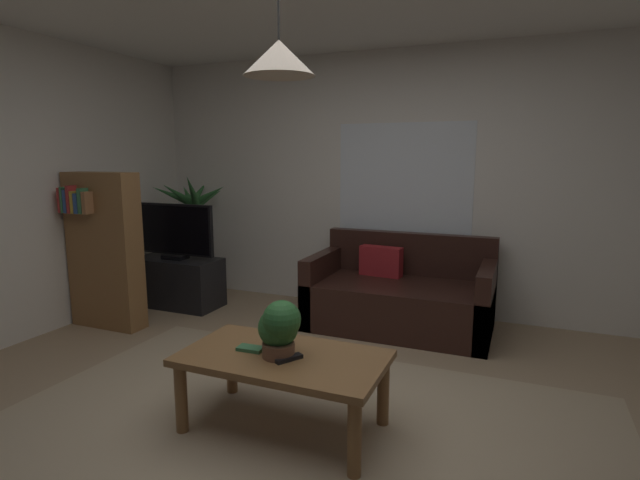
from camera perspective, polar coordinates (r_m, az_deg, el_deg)
name	(u,v)px	position (r m, az deg, el deg)	size (l,w,h in m)	color
floor	(300,431)	(3.01, -2.37, -21.29)	(5.44, 4.83, 0.02)	#9E8466
rug	(284,448)	(2.85, -4.22, -22.92)	(3.54, 2.65, 0.01)	tan
wall_back	(405,184)	(4.91, 9.78, 6.46)	(5.56, 0.06, 2.55)	silver
window_pane	(403,184)	(4.88, 9.66, 6.44)	(1.31, 0.01, 1.17)	white
couch_under_window	(400,298)	(4.54, 9.24, -6.62)	(1.60, 0.88, 0.82)	black
coffee_table	(283,366)	(2.85, -4.29, -14.37)	(1.14, 0.63, 0.44)	olive
book_on_table_0	(250,349)	(2.90, -8.07, -12.36)	(0.15, 0.08, 0.02)	#387247
remote_on_table_0	(289,358)	(2.75, -3.67, -13.54)	(0.05, 0.16, 0.02)	black
potted_plant_on_table	(280,327)	(2.75, -4.71, -10.00)	(0.26, 0.25, 0.32)	brown
tv_stand	(178,282)	(5.32, -16.16, -4.70)	(0.90, 0.44, 0.50)	black
tv	(174,231)	(5.20, -16.59, 1.04)	(0.92, 0.16, 0.57)	black
potted_palm_corner	(195,238)	(5.63, -14.30, 0.26)	(0.87, 0.85, 1.39)	beige
bookshelf_corner	(104,249)	(4.81, -23.78, -0.94)	(0.70, 0.31, 1.40)	olive
pendant_lamp	(279,58)	(2.65, -4.77, 20.32)	(0.37, 0.37, 0.61)	black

